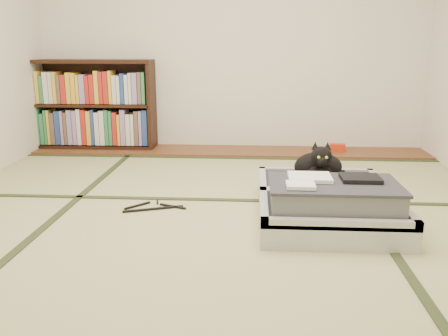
{
  "coord_description": "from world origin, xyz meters",
  "views": [
    {
      "loc": [
        0.26,
        -2.78,
        1.06
      ],
      "look_at": [
        0.05,
        0.35,
        0.25
      ],
      "focal_mm": 38.0,
      "sensor_mm": 36.0,
      "label": 1
    }
  ],
  "objects": [
    {
      "name": "hanger",
      "position": [
        -0.41,
        0.2,
        0.01
      ],
      "size": [
        0.41,
        0.26,
        0.01
      ],
      "color": "black",
      "rests_on": "floor"
    },
    {
      "name": "cat",
      "position": [
        0.69,
        0.36,
        0.27
      ],
      "size": [
        0.37,
        0.38,
        0.3
      ],
      "color": "black",
      "rests_on": "suitcase"
    },
    {
      "name": "floor",
      "position": [
        0.0,
        0.0,
        0.0
      ],
      "size": [
        4.5,
        4.5,
        0.0
      ],
      "primitive_type": "plane",
      "color": "tan",
      "rests_on": "ground"
    },
    {
      "name": "red_item",
      "position": [
        1.11,
        2.03,
        0.06
      ],
      "size": [
        0.16,
        0.1,
        0.07
      ],
      "primitive_type": "cube",
      "rotation": [
        0.0,
        0.0,
        -0.1
      ],
      "color": "red",
      "rests_on": "wood_strip"
    },
    {
      "name": "bookcase",
      "position": [
        -1.45,
        2.07,
        0.45
      ],
      "size": [
        1.3,
        0.3,
        0.92
      ],
      "color": "black",
      "rests_on": "wood_strip"
    },
    {
      "name": "cable_coil",
      "position": [
        0.88,
        0.38,
        0.17
      ],
      "size": [
        0.12,
        0.12,
        0.03
      ],
      "color": "white",
      "rests_on": "suitcase"
    },
    {
      "name": "suitcase",
      "position": [
        0.71,
        0.07,
        0.12
      ],
      "size": [
        0.84,
        1.12,
        0.33
      ],
      "color": "#BBBBC0",
      "rests_on": "floor"
    },
    {
      "name": "tatami_borders",
      "position": [
        0.0,
        0.49,
        0.0
      ],
      "size": [
        4.0,
        4.5,
        0.01
      ],
      "color": "#2D381E",
      "rests_on": "ground"
    },
    {
      "name": "wood_strip",
      "position": [
        0.0,
        2.0,
        0.01
      ],
      "size": [
        4.0,
        0.5,
        0.02
      ],
      "primitive_type": "cube",
      "color": "brown",
      "rests_on": "ground"
    }
  ]
}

